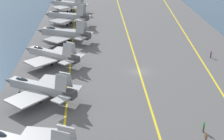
% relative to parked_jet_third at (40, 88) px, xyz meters
% --- Properties ---
extents(ground_plane, '(2000.00, 2000.00, 0.00)m').
position_rel_parked_jet_third_xyz_m(ground_plane, '(11.86, -19.09, -2.76)').
color(ground_plane, '#334C66').
extents(carrier_deck, '(209.32, 53.70, 0.40)m').
position_rel_parked_jet_third_xyz_m(carrier_deck, '(11.86, -19.09, -2.56)').
color(carrier_deck, '#565659').
rests_on(carrier_deck, ground).
extents(deck_stripe_foul_line, '(188.02, 12.54, 0.01)m').
position_rel_parked_jet_third_xyz_m(deck_stripe_foul_line, '(11.86, -33.85, -2.36)').
color(deck_stripe_foul_line, yellow).
rests_on(deck_stripe_foul_line, carrier_deck).
extents(deck_stripe_centerline, '(188.39, 0.36, 0.01)m').
position_rel_parked_jet_third_xyz_m(deck_stripe_centerline, '(11.86, -19.09, -2.36)').
color(deck_stripe_centerline, yellow).
rests_on(deck_stripe_centerline, carrier_deck).
extents(deck_stripe_edge_line, '(188.32, 5.75, 0.01)m').
position_rel_parked_jet_third_xyz_m(deck_stripe_edge_line, '(11.86, -4.32, -2.36)').
color(deck_stripe_edge_line, yellow).
rests_on(deck_stripe_edge_line, carrier_deck).
extents(parked_jet_third, '(13.66, 15.02, 5.97)m').
position_rel_parked_jet_third_xyz_m(parked_jet_third, '(0.00, 0.00, 0.00)').
color(parked_jet_third, '#9EA3A8').
rests_on(parked_jet_third, carrier_deck).
extents(parked_jet_fourth, '(13.30, 14.68, 5.74)m').
position_rel_parked_jet_third_xyz_m(parked_jet_fourth, '(17.46, -0.07, -0.16)').
color(parked_jet_fourth, '#A8AAAF').
rests_on(parked_jet_fourth, carrier_deck).
extents(parked_jet_fifth, '(13.06, 15.88, 6.10)m').
position_rel_parked_jet_third_xyz_m(parked_jet_fifth, '(33.31, -1.42, -0.01)').
color(parked_jet_fifth, '#93999E').
rests_on(parked_jet_fifth, carrier_deck).
extents(parked_jet_sixth, '(13.32, 15.45, 6.79)m').
position_rel_parked_jet_third_xyz_m(parked_jet_sixth, '(50.87, -0.87, 0.35)').
color(parked_jet_sixth, '#93999E').
rests_on(parked_jet_sixth, carrier_deck).
extents(parked_jet_seventh, '(13.02, 15.31, 6.42)m').
position_rel_parked_jet_third_xyz_m(parked_jet_seventh, '(69.35, 0.20, 0.28)').
color(parked_jet_seventh, '#9EA3A8').
rests_on(parked_jet_seventh, carrier_deck).
extents(crew_green_vest, '(0.44, 0.36, 1.79)m').
position_rel_parked_jet_third_xyz_m(crew_green_vest, '(-11.70, -25.85, -1.38)').
color(crew_green_vest, '#4C473D').
rests_on(crew_green_vest, carrier_deck).
extents(crew_brown_vest, '(0.43, 0.35, 1.78)m').
position_rel_parked_jet_third_xyz_m(crew_brown_vest, '(-14.62, -25.28, -1.38)').
color(crew_brown_vest, '#4C473D').
rests_on(crew_brown_vest, carrier_deck).
extents(crew_purple_vest, '(0.46, 0.42, 1.78)m').
position_rel_parked_jet_third_xyz_m(crew_purple_vest, '(19.43, -36.86, -1.38)').
color(crew_purple_vest, '#232328').
rests_on(crew_purple_vest, carrier_deck).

